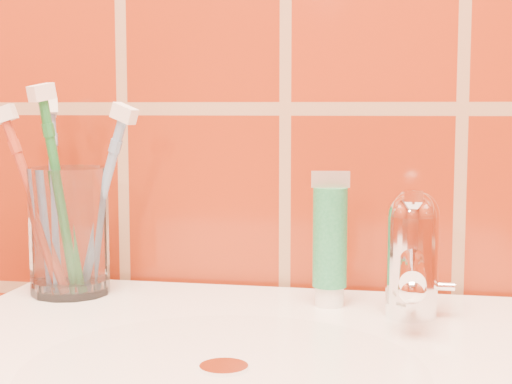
# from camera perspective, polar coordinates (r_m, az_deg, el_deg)

# --- Properties ---
(glass_tumbler) EXTENTS (0.11, 0.11, 0.13)m
(glass_tumbler) POSITION_cam_1_polar(r_m,az_deg,el_deg) (0.83, -13.42, -2.78)
(glass_tumbler) COLOR white
(glass_tumbler) RESTS_ON pedestal_sink
(toothpaste_tube) EXTENTS (0.04, 0.03, 0.13)m
(toothpaste_tube) POSITION_cam_1_polar(r_m,az_deg,el_deg) (0.77, 5.40, -3.73)
(toothpaste_tube) COLOR white
(toothpaste_tube) RESTS_ON pedestal_sink
(faucet) EXTENTS (0.05, 0.11, 0.12)m
(faucet) POSITION_cam_1_polar(r_m,az_deg,el_deg) (0.73, 11.30, -4.14)
(faucet) COLOR white
(faucet) RESTS_ON pedestal_sink
(toothbrush_0) EXTENTS (0.10, 0.13, 0.22)m
(toothbrush_0) POSITION_cam_1_polar(r_m,az_deg,el_deg) (0.85, -14.40, -0.35)
(toothbrush_0) COLOR #6888B9
(toothbrush_0) RESTS_ON glass_tumbler
(toothbrush_1) EXTENTS (0.13, 0.11, 0.20)m
(toothbrush_1) POSITION_cam_1_polar(r_m,az_deg,el_deg) (0.82, -11.25, -0.74)
(toothbrush_1) COLOR #678CB7
(toothbrush_1) RESTS_ON glass_tumbler
(toothbrush_2) EXTENTS (0.10, 0.09, 0.20)m
(toothbrush_2) POSITION_cam_1_polar(r_m,az_deg,el_deg) (0.83, -15.73, -0.79)
(toothbrush_2) COLOR #A73A23
(toothbrush_2) RESTS_ON glass_tumbler
(toothbrush_3) EXTENTS (0.08, 0.10, 0.23)m
(toothbrush_3) POSITION_cam_1_polar(r_m,az_deg,el_deg) (0.81, -14.06, -0.15)
(toothbrush_3) COLOR #1E7233
(toothbrush_3) RESTS_ON glass_tumbler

